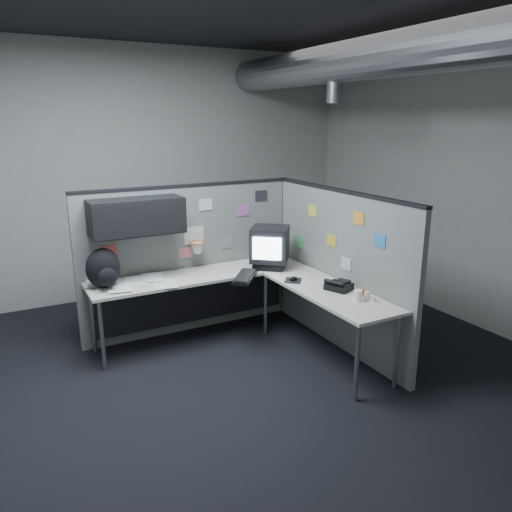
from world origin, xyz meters
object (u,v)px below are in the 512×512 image
monitor (270,247)px  keyboard (245,277)px  phone (339,286)px  backpack (103,269)px  desk (233,289)px

monitor → keyboard: monitor is taller
monitor → phone: monitor is taller
keyboard → backpack: size_ratio=1.22×
keyboard → backpack: backpack is taller
monitor → keyboard: 0.53m
monitor → phone: 1.00m
monitor → phone: bearing=-84.9°
keyboard → desk: bearing=133.4°
monitor → keyboard: size_ratio=1.13×
desk → keyboard: bearing=-40.5°
phone → keyboard: bearing=117.9°
monitor → backpack: monitor is taller
desk → monitor: size_ratio=4.26×
desk → phone: size_ratio=8.13×
backpack → monitor: bearing=11.1°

